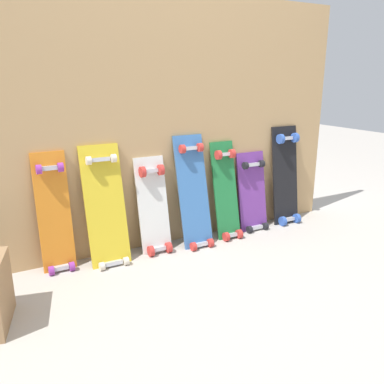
{
  "coord_description": "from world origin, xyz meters",
  "views": [
    {
      "loc": [
        -1.19,
        -2.28,
        1.1
      ],
      "look_at": [
        0.0,
        -0.07,
        0.37
      ],
      "focal_mm": 37.27,
      "sensor_mm": 36.0,
      "label": 1
    }
  ],
  "objects_px": {
    "skateboard_blue": "(194,197)",
    "skateboard_purple": "(252,196)",
    "skateboard_white": "(154,210)",
    "skateboard_black": "(286,179)",
    "skateboard_yellow": "(106,212)",
    "skateboard_orange": "(55,218)",
    "skateboard_green": "(226,195)"
  },
  "relations": [
    {
      "from": "skateboard_blue",
      "to": "skateboard_purple",
      "type": "distance_m",
      "value": 0.52
    },
    {
      "from": "skateboard_white",
      "to": "skateboard_black",
      "type": "xyz_separation_m",
      "value": [
        1.1,
        0.01,
        0.07
      ]
    },
    {
      "from": "skateboard_yellow",
      "to": "skateboard_white",
      "type": "xyz_separation_m",
      "value": [
        0.32,
        0.02,
        -0.05
      ]
    },
    {
      "from": "skateboard_orange",
      "to": "skateboard_yellow",
      "type": "relative_size",
      "value": 0.97
    },
    {
      "from": "skateboard_green",
      "to": "skateboard_purple",
      "type": "height_order",
      "value": "skateboard_green"
    },
    {
      "from": "skateboard_orange",
      "to": "skateboard_purple",
      "type": "relative_size",
      "value": 1.19
    },
    {
      "from": "skateboard_white",
      "to": "skateboard_black",
      "type": "bearing_deg",
      "value": 0.77
    },
    {
      "from": "skateboard_green",
      "to": "skateboard_yellow",
      "type": "bearing_deg",
      "value": -179.63
    },
    {
      "from": "skateboard_white",
      "to": "skateboard_purple",
      "type": "relative_size",
      "value": 1.05
    },
    {
      "from": "skateboard_black",
      "to": "skateboard_yellow",
      "type": "bearing_deg",
      "value": -178.72
    },
    {
      "from": "skateboard_yellow",
      "to": "skateboard_black",
      "type": "relative_size",
      "value": 0.99
    },
    {
      "from": "skateboard_purple",
      "to": "skateboard_green",
      "type": "bearing_deg",
      "value": -173.85
    },
    {
      "from": "skateboard_yellow",
      "to": "skateboard_purple",
      "type": "bearing_deg",
      "value": 1.67
    },
    {
      "from": "skateboard_blue",
      "to": "skateboard_black",
      "type": "relative_size",
      "value": 1.0
    },
    {
      "from": "skateboard_white",
      "to": "skateboard_blue",
      "type": "height_order",
      "value": "skateboard_blue"
    },
    {
      "from": "skateboard_purple",
      "to": "skateboard_orange",
      "type": "bearing_deg",
      "value": 179.54
    },
    {
      "from": "skateboard_white",
      "to": "skateboard_green",
      "type": "xyz_separation_m",
      "value": [
        0.55,
        -0.01,
        0.03
      ]
    },
    {
      "from": "skateboard_yellow",
      "to": "skateboard_green",
      "type": "distance_m",
      "value": 0.86
    },
    {
      "from": "skateboard_orange",
      "to": "skateboard_black",
      "type": "distance_m",
      "value": 1.71
    },
    {
      "from": "skateboard_white",
      "to": "skateboard_green",
      "type": "bearing_deg",
      "value": -1.19
    },
    {
      "from": "skateboard_orange",
      "to": "skateboard_purple",
      "type": "xyz_separation_m",
      "value": [
        1.4,
        -0.01,
        -0.06
      ]
    },
    {
      "from": "skateboard_green",
      "to": "skateboard_purple",
      "type": "xyz_separation_m",
      "value": [
        0.25,
        0.03,
        -0.05
      ]
    },
    {
      "from": "skateboard_yellow",
      "to": "skateboard_purple",
      "type": "height_order",
      "value": "skateboard_yellow"
    },
    {
      "from": "skateboard_yellow",
      "to": "skateboard_blue",
      "type": "height_order",
      "value": "skateboard_blue"
    },
    {
      "from": "skateboard_white",
      "to": "skateboard_blue",
      "type": "relative_size",
      "value": 0.84
    },
    {
      "from": "skateboard_yellow",
      "to": "skateboard_white",
      "type": "height_order",
      "value": "skateboard_yellow"
    },
    {
      "from": "skateboard_orange",
      "to": "skateboard_green",
      "type": "distance_m",
      "value": 1.15
    },
    {
      "from": "skateboard_yellow",
      "to": "skateboard_blue",
      "type": "distance_m",
      "value": 0.6
    },
    {
      "from": "skateboard_orange",
      "to": "skateboard_yellow",
      "type": "distance_m",
      "value": 0.29
    },
    {
      "from": "skateboard_green",
      "to": "skateboard_purple",
      "type": "distance_m",
      "value": 0.25
    },
    {
      "from": "skateboard_blue",
      "to": "skateboard_green",
      "type": "bearing_deg",
      "value": 3.11
    },
    {
      "from": "skateboard_orange",
      "to": "skateboard_black",
      "type": "bearing_deg",
      "value": -0.4
    }
  ]
}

